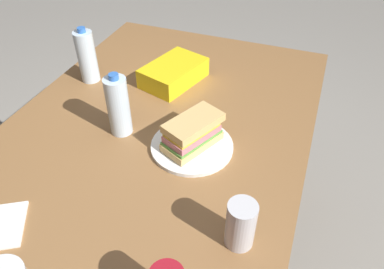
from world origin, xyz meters
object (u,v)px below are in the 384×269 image
water_bottle_tall (118,106)px  dining_table (150,161)px  chip_bag (174,73)px  water_bottle_spare (87,56)px  soda_can_silver (241,224)px  sandwich (192,133)px  paper_plate (192,146)px

water_bottle_tall → dining_table: bearing=-95.2°
chip_bag → water_bottle_spare: bearing=125.1°
dining_table → soda_can_silver: bearing=-125.3°
chip_bag → sandwich: bearing=-131.8°
sandwich → chip_bag: 0.36m
sandwich → water_bottle_tall: size_ratio=1.02×
paper_plate → chip_bag: 0.37m
dining_table → sandwich: sandwich is taller
sandwich → chip_bag: sandwich is taller
dining_table → chip_bag: chip_bag is taller
paper_plate → sandwich: sandwich is taller
sandwich → water_bottle_spare: bearing=65.7°
sandwich → soda_can_silver: (-0.26, -0.21, 0.01)m
dining_table → chip_bag: bearing=8.8°
chip_bag → soda_can_silver: 0.69m
water_bottle_tall → water_bottle_spare: bearing=48.3°
chip_bag → soda_can_silver: soda_can_silver is taller
dining_table → water_bottle_spare: 0.45m
chip_bag → dining_table: bearing=-154.2°
chip_bag → water_bottle_tall: 0.33m
paper_plate → chip_bag: size_ratio=1.04×
paper_plate → sandwich: (0.00, 0.00, 0.05)m
sandwich → chip_bag: size_ratio=0.89×
chip_bag → water_bottle_spare: water_bottle_spare is taller
sandwich → water_bottle_tall: water_bottle_tall is taller
sandwich → soda_can_silver: bearing=-141.4°
dining_table → paper_plate: size_ratio=6.11×
chip_bag → water_bottle_spare: (-0.09, 0.29, 0.06)m
sandwich → water_bottle_tall: 0.23m
chip_bag → water_bottle_tall: size_ratio=1.15×
dining_table → water_bottle_tall: size_ratio=7.28×
water_bottle_spare → soda_can_silver: (-0.48, -0.69, -0.03)m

